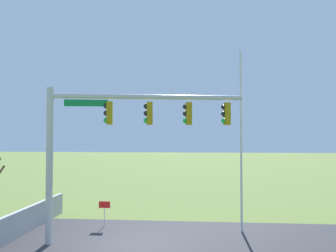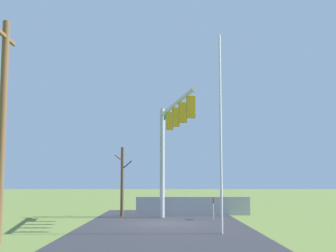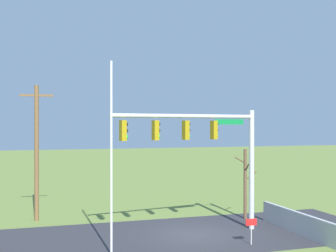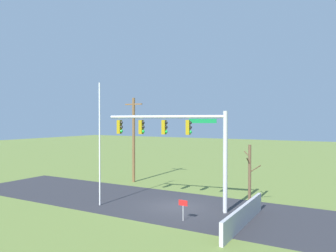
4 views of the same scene
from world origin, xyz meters
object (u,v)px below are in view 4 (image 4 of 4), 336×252
object	(u,v)px
utility_pole	(134,138)
bare_tree	(250,174)
flagpole	(100,144)
open_sign	(183,206)
signal_mast	(183,137)

from	to	relation	value
utility_pole	bare_tree	xyz separation A→B (m)	(11.94, -3.17, -2.00)
flagpole	bare_tree	bearing A→B (deg)	28.85
utility_pole	open_sign	bearing A→B (deg)	-41.51
open_sign	utility_pole	bearing A→B (deg)	138.49
signal_mast	open_sign	size ratio (longest dim) A/B	6.67
signal_mast	bare_tree	xyz separation A→B (m)	(3.59, 2.91, -2.57)
flagpole	open_sign	size ratio (longest dim) A/B	6.89
signal_mast	utility_pole	bearing A→B (deg)	143.94
signal_mast	flagpole	xyz separation A→B (m)	(-5.38, -2.03, -0.51)
flagpole	bare_tree	distance (m)	10.45
signal_mast	bare_tree	size ratio (longest dim) A/B	1.95
flagpole	signal_mast	bearing A→B (deg)	20.66
flagpole	bare_tree	size ratio (longest dim) A/B	2.01
bare_tree	open_sign	xyz separation A→B (m)	(-2.41, -5.27, -1.24)
bare_tree	open_sign	distance (m)	5.93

